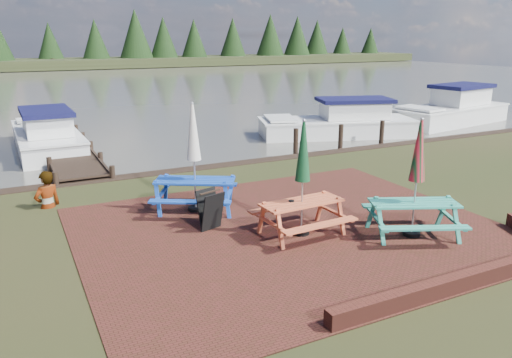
{
  "coord_description": "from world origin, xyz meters",
  "views": [
    {
      "loc": [
        -5.29,
        -7.85,
        4.15
      ],
      "look_at": [
        -0.41,
        1.93,
        1.0
      ],
      "focal_mm": 35.0,
      "sensor_mm": 36.0,
      "label": 1
    }
  ],
  "objects": [
    {
      "name": "boat_jetty",
      "position": [
        -4.05,
        12.8,
        0.36
      ],
      "size": [
        2.34,
        6.49,
        1.87
      ],
      "rotation": [
        0.0,
        0.0,
        0.02
      ],
      "color": "silver",
      "rests_on": "ground"
    },
    {
      "name": "jetty",
      "position": [
        -3.5,
        11.28,
        0.11
      ],
      "size": [
        1.76,
        9.08,
        1.0
      ],
      "color": "black",
      "rests_on": "ground"
    },
    {
      "name": "picnic_table_red",
      "position": [
        0.07,
        0.7,
        0.87
      ],
      "size": [
        1.87,
        1.68,
        2.49
      ],
      "rotation": [
        0.0,
        0.0,
        0.05
      ],
      "color": "#CF5B35",
      "rests_on": "ground"
    },
    {
      "name": "person",
      "position": [
        -4.68,
        5.06,
        0.93
      ],
      "size": [
        0.8,
        0.67,
        1.85
      ],
      "primitive_type": "imported",
      "rotation": [
        0.0,
        0.0,
        3.55
      ],
      "color": "gray",
      "rests_on": "ground"
    },
    {
      "name": "ground",
      "position": [
        0.0,
        0.0,
        0.0
      ],
      "size": [
        120.0,
        120.0,
        0.0
      ],
      "primitive_type": "plane",
      "color": "black",
      "rests_on": "ground"
    },
    {
      "name": "boat_near",
      "position": [
        7.89,
        10.19,
        0.35
      ],
      "size": [
        7.2,
        4.38,
        1.84
      ],
      "rotation": [
        0.0,
        0.0,
        1.25
      ],
      "color": "silver",
      "rests_on": "ground"
    },
    {
      "name": "brick_wall",
      "position": [
        2.15,
        -2.42,
        0.15
      ],
      "size": [
        6.21,
        1.79,
        0.3
      ],
      "color": "#4C1E16",
      "rests_on": "ground"
    },
    {
      "name": "picnic_table_teal",
      "position": [
        2.15,
        -0.42,
        0.89
      ],
      "size": [
        2.33,
        2.22,
        2.53
      ],
      "rotation": [
        0.0,
        0.0,
        -0.42
      ],
      "color": "teal",
      "rests_on": "ground"
    },
    {
      "name": "picnic_table_blue",
      "position": [
        -1.44,
        3.16,
        0.92
      ],
      "size": [
        2.49,
        2.41,
        2.64
      ],
      "rotation": [
        0.0,
        0.0,
        -0.52
      ],
      "color": "#1644A9",
      "rests_on": "ground"
    },
    {
      "name": "chalkboard",
      "position": [
        -1.55,
        1.88,
        0.45
      ],
      "size": [
        0.58,
        0.66,
        0.87
      ],
      "rotation": [
        0.0,
        0.0,
        0.3
      ],
      "color": "black",
      "rests_on": "ground"
    },
    {
      "name": "boat_far",
      "position": [
        14.97,
        10.36,
        0.44
      ],
      "size": [
        7.19,
        3.55,
        2.15
      ],
      "rotation": [
        0.0,
        0.0,
        1.74
      ],
      "color": "silver",
      "rests_on": "ground"
    },
    {
      "name": "water",
      "position": [
        0.0,
        37.0,
        0.0
      ],
      "size": [
        120.0,
        60.0,
        0.02
      ],
      "primitive_type": "cube",
      "color": "#44423A",
      "rests_on": "ground"
    },
    {
      "name": "far_treeline",
      "position": [
        0.0,
        66.0,
        3.28
      ],
      "size": [
        120.0,
        10.0,
        8.1
      ],
      "color": "black",
      "rests_on": "ground"
    },
    {
      "name": "paving",
      "position": [
        0.0,
        1.0,
        0.01
      ],
      "size": [
        9.0,
        7.5,
        0.02
      ],
      "primitive_type": "cube",
      "color": "#3B1C12",
      "rests_on": "ground"
    }
  ]
}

